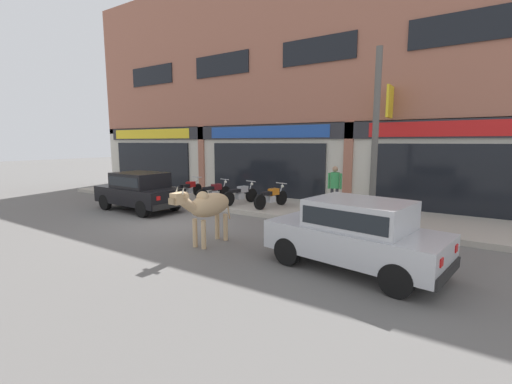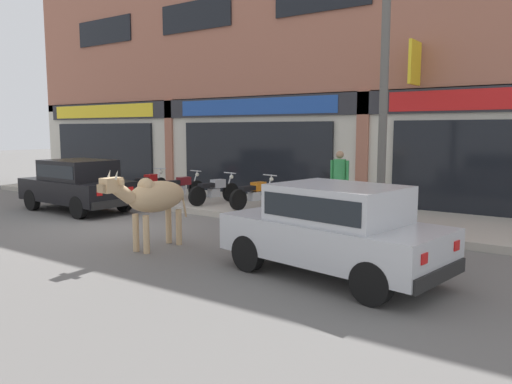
# 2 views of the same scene
# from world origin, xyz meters

# --- Properties ---
(ground_plane) EXTENTS (90.00, 90.00, 0.00)m
(ground_plane) POSITION_xyz_m (0.00, 0.00, 0.00)
(ground_plane) COLOR #605E5B
(sidewalk) EXTENTS (19.00, 3.45, 0.16)m
(sidewalk) POSITION_xyz_m (0.00, 3.93, 0.08)
(sidewalk) COLOR #A8A093
(sidewalk) RESTS_ON ground
(shop_building) EXTENTS (23.00, 1.40, 10.36)m
(shop_building) POSITION_xyz_m (0.00, 5.91, 4.99)
(shop_building) COLOR #9E604C
(shop_building) RESTS_ON ground
(cow) EXTENTS (0.52, 2.15, 1.61)m
(cow) POSITION_xyz_m (2.47, -1.18, 1.01)
(cow) COLOR tan
(cow) RESTS_ON ground
(car_0) EXTENTS (3.67, 1.74, 1.46)m
(car_0) POSITION_xyz_m (-2.64, 0.76, 0.81)
(car_0) COLOR black
(car_0) RESTS_ON ground
(car_1) EXTENTS (3.78, 2.14, 1.46)m
(car_1) POSITION_xyz_m (6.15, -0.86, 0.81)
(car_1) COLOR black
(car_1) RESTS_ON ground
(motorcycle_0) EXTENTS (0.52, 1.81, 0.88)m
(motorcycle_0) POSITION_xyz_m (-2.49, 3.28, 0.55)
(motorcycle_0) COLOR black
(motorcycle_0) RESTS_ON sidewalk
(motorcycle_1) EXTENTS (0.61, 1.80, 0.88)m
(motorcycle_1) POSITION_xyz_m (-1.03, 3.24, 0.55)
(motorcycle_1) COLOR black
(motorcycle_1) RESTS_ON sidewalk
(motorcycle_2) EXTENTS (0.63, 1.80, 0.88)m
(motorcycle_2) POSITION_xyz_m (0.31, 3.25, 0.55)
(motorcycle_2) COLOR black
(motorcycle_2) RESTS_ON sidewalk
(motorcycle_3) EXTENTS (0.61, 1.80, 0.88)m
(motorcycle_3) POSITION_xyz_m (1.69, 3.33, 0.55)
(motorcycle_3) COLOR black
(motorcycle_3) RESTS_ON sidewalk
(pedestrian) EXTENTS (0.50, 0.32, 1.60)m
(pedestrian) POSITION_xyz_m (3.92, 3.99, 1.15)
(pedestrian) COLOR #2D2D33
(pedestrian) RESTS_ON sidewalk
(utility_pole) EXTENTS (0.18, 0.18, 5.06)m
(utility_pole) POSITION_xyz_m (5.61, 2.50, 2.69)
(utility_pole) COLOR #595651
(utility_pole) RESTS_ON sidewalk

